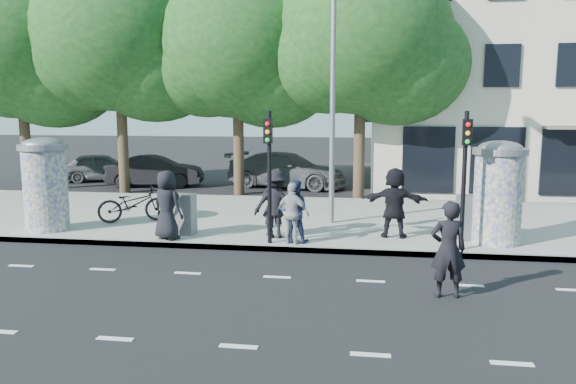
% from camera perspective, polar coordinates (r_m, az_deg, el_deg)
% --- Properties ---
extents(ground, '(120.00, 120.00, 0.00)m').
position_cam_1_polar(ground, '(10.93, -2.34, -10.79)').
color(ground, black).
rests_on(ground, ground).
extents(sidewalk, '(40.00, 8.00, 0.15)m').
position_cam_1_polar(sidewalk, '(18.09, 2.06, -2.76)').
color(sidewalk, gray).
rests_on(sidewalk, ground).
extents(curb, '(40.00, 0.10, 0.16)m').
position_cam_1_polar(curb, '(14.27, 0.31, -5.84)').
color(curb, slate).
rests_on(curb, ground).
extents(lane_dash_near, '(32.00, 0.12, 0.01)m').
position_cam_1_polar(lane_dash_near, '(8.93, -5.05, -15.37)').
color(lane_dash_near, silver).
rests_on(lane_dash_near, ground).
extents(lane_dash_far, '(32.00, 0.12, 0.01)m').
position_cam_1_polar(lane_dash_far, '(12.24, -1.12, -8.64)').
color(lane_dash_far, silver).
rests_on(lane_dash_far, ground).
extents(ad_column_left, '(1.36, 1.36, 2.65)m').
position_cam_1_polar(ad_column_left, '(17.37, -23.44, 0.95)').
color(ad_column_left, beige).
rests_on(ad_column_left, sidewalk).
extents(ad_column_right, '(1.36, 1.36, 2.65)m').
position_cam_1_polar(ad_column_right, '(15.33, 20.57, 0.19)').
color(ad_column_right, beige).
rests_on(ad_column_right, sidewalk).
extents(traffic_pole_near, '(0.22, 0.31, 3.40)m').
position_cam_1_polar(traffic_pole_near, '(14.22, -1.95, 2.93)').
color(traffic_pole_near, black).
rests_on(traffic_pole_near, sidewalk).
extents(traffic_pole_far, '(0.22, 0.31, 3.40)m').
position_cam_1_polar(traffic_pole_far, '(14.18, 17.53, 2.53)').
color(traffic_pole_far, black).
rests_on(traffic_pole_far, sidewalk).
extents(street_lamp, '(0.25, 0.93, 8.00)m').
position_cam_1_polar(street_lamp, '(16.85, 4.58, 12.51)').
color(street_lamp, slate).
rests_on(street_lamp, sidewalk).
extents(tree_far_left, '(7.20, 7.20, 9.26)m').
position_cam_1_polar(tree_far_left, '(27.24, -25.67, 13.13)').
color(tree_far_left, '#38281C').
rests_on(tree_far_left, ground).
extents(tree_mid_left, '(7.20, 7.20, 9.57)m').
position_cam_1_polar(tree_mid_left, '(25.09, -16.86, 14.77)').
color(tree_mid_left, '#38281C').
rests_on(tree_mid_left, ground).
extents(tree_near_left, '(6.80, 6.80, 8.97)m').
position_cam_1_polar(tree_near_left, '(23.60, -5.17, 14.45)').
color(tree_near_left, '#38281C').
rests_on(tree_near_left, ground).
extents(tree_center, '(7.00, 7.00, 9.30)m').
position_cam_1_polar(tree_center, '(22.60, 7.45, 15.31)').
color(tree_center, '#38281C').
rests_on(tree_center, ground).
extents(ped_a, '(1.06, 0.91, 1.85)m').
position_cam_1_polar(ped_a, '(15.17, -12.19, -1.32)').
color(ped_a, black).
rests_on(ped_a, sidewalk).
extents(ped_b, '(0.68, 0.53, 1.66)m').
position_cam_1_polar(ped_b, '(15.37, -1.54, -1.36)').
color(ped_b, black).
rests_on(ped_b, sidewalk).
extents(ped_c, '(0.82, 0.65, 1.64)m').
position_cam_1_polar(ped_c, '(14.54, 0.57, -1.96)').
color(ped_c, '#1F284D').
rests_on(ped_c, sidewalk).
extents(ped_d, '(1.20, 0.70, 1.83)m').
position_cam_1_polar(ped_d, '(15.05, -1.29, -1.23)').
color(ped_d, black).
rests_on(ped_d, sidewalk).
extents(ped_e, '(1.06, 0.83, 1.59)m').
position_cam_1_polar(ped_e, '(14.37, 0.48, -2.18)').
color(ped_e, '#A3A3A6').
rests_on(ped_e, sidewalk).
extents(ped_f, '(1.81, 0.77, 1.90)m').
position_cam_1_polar(ped_f, '(15.34, 10.76, -1.06)').
color(ped_f, black).
rests_on(ped_f, sidewalk).
extents(man_road, '(0.74, 0.53, 1.89)m').
position_cam_1_polar(man_road, '(11.18, 15.96, -5.63)').
color(man_road, black).
rests_on(man_road, ground).
extents(bicycle, '(1.62, 2.21, 1.11)m').
position_cam_1_polar(bicycle, '(17.83, -15.44, -1.18)').
color(bicycle, black).
rests_on(bicycle, sidewalk).
extents(cabinet_left, '(0.59, 0.46, 1.13)m').
position_cam_1_polar(cabinet_left, '(15.75, -10.41, -2.24)').
color(cabinet_left, gray).
rests_on(cabinet_left, sidewalk).
extents(cabinet_right, '(0.67, 0.57, 1.19)m').
position_cam_1_polar(cabinet_right, '(15.61, 17.87, -2.49)').
color(cabinet_right, slate).
rests_on(cabinet_right, sidewalk).
extents(car_left, '(3.18, 4.44, 1.40)m').
position_cam_1_polar(car_left, '(29.50, -18.34, 2.43)').
color(car_left, slate).
rests_on(car_left, ground).
extents(car_mid, '(2.27, 4.55, 1.43)m').
position_cam_1_polar(car_mid, '(26.75, -13.34, 2.08)').
color(car_mid, black).
rests_on(car_mid, ground).
extents(car_right, '(3.46, 5.87, 1.60)m').
position_cam_1_polar(car_right, '(25.73, -0.12, 2.24)').
color(car_right, '#505357').
rests_on(car_right, ground).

